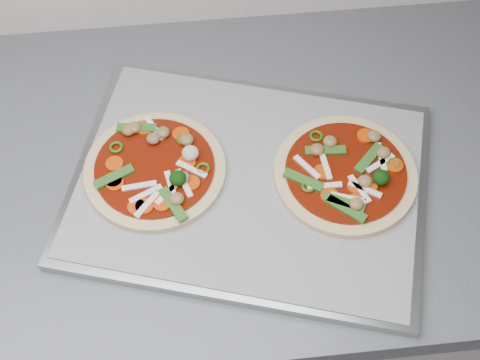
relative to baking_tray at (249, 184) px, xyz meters
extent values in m
cube|color=#B0B0AE|center=(-0.14, 0.04, -0.48)|extent=(3.60, 0.60, 0.86)
cube|color=#5B5B62|center=(-0.14, 0.04, -0.03)|extent=(3.60, 0.60, 0.04)
cube|color=gray|center=(0.00, 0.00, 0.00)|extent=(0.58, 0.49, 0.02)
cube|color=gray|center=(0.00, 0.00, 0.01)|extent=(0.55, 0.47, 0.00)
cylinder|color=#D9B481|center=(-0.13, 0.03, 0.02)|extent=(0.28, 0.28, 0.01)
cylinder|color=#661406|center=(-0.13, 0.03, 0.02)|extent=(0.23, 0.23, 0.00)
cube|color=#3E6E28|center=(-0.11, -0.04, 0.03)|extent=(0.04, 0.06, 0.00)
cylinder|color=#D53E01|center=(-0.14, 0.09, 0.03)|extent=(0.03, 0.03, 0.00)
ellipsoid|color=olive|center=(-0.17, 0.09, 0.03)|extent=(0.03, 0.03, 0.01)
cylinder|color=#D53E01|center=(-0.16, -0.04, 0.03)|extent=(0.03, 0.03, 0.00)
cube|color=white|center=(-0.14, -0.04, 0.03)|extent=(0.04, 0.04, 0.00)
ellipsoid|color=olive|center=(-0.13, 0.07, 0.03)|extent=(0.03, 0.03, 0.01)
cylinder|color=#D53E01|center=(-0.15, -0.04, 0.03)|extent=(0.03, 0.03, 0.00)
torus|color=#29550B|center=(-0.09, 0.07, 0.03)|extent=(0.03, 0.03, 0.00)
ellipsoid|color=olive|center=(-0.08, 0.06, 0.03)|extent=(0.02, 0.02, 0.01)
cube|color=white|center=(-0.11, -0.02, 0.03)|extent=(0.04, 0.04, 0.00)
cylinder|color=#D53E01|center=(-0.09, 0.08, 0.03)|extent=(0.03, 0.03, 0.00)
cylinder|color=#D53E01|center=(-0.19, 0.01, 0.03)|extent=(0.03, 0.03, 0.00)
ellipsoid|color=olive|center=(-0.09, 0.00, 0.03)|extent=(0.03, 0.03, 0.01)
cube|color=white|center=(-0.11, -0.01, 0.03)|extent=(0.02, 0.05, 0.00)
ellipsoid|color=olive|center=(-0.16, 0.09, 0.03)|extent=(0.02, 0.02, 0.01)
cylinder|color=#D53E01|center=(-0.19, 0.04, 0.03)|extent=(0.04, 0.04, 0.00)
cylinder|color=#D53E01|center=(-0.19, 0.00, 0.03)|extent=(0.03, 0.03, 0.00)
cube|color=white|center=(-0.13, 0.09, 0.03)|extent=(0.03, 0.05, 0.00)
cylinder|color=#D53E01|center=(-0.12, -0.04, 0.03)|extent=(0.03, 0.03, 0.00)
cylinder|color=#D53E01|center=(-0.08, -0.01, 0.03)|extent=(0.03, 0.03, 0.00)
ellipsoid|color=olive|center=(-0.12, 0.08, 0.03)|extent=(0.03, 0.03, 0.01)
cube|color=white|center=(-0.15, -0.01, 0.03)|extent=(0.05, 0.01, 0.00)
ellipsoid|color=beige|center=(-0.08, 0.04, 0.03)|extent=(0.03, 0.03, 0.02)
cube|color=white|center=(-0.09, -0.01, 0.03)|extent=(0.02, 0.05, 0.00)
ellipsoid|color=#0D3809|center=(-0.10, 0.00, 0.03)|extent=(0.03, 0.03, 0.02)
torus|color=#29550B|center=(-0.06, 0.01, 0.03)|extent=(0.03, 0.03, 0.00)
ellipsoid|color=olive|center=(-0.10, -0.03, 0.03)|extent=(0.03, 0.03, 0.01)
cube|color=white|center=(-0.08, 0.01, 0.03)|extent=(0.04, 0.03, 0.00)
cube|color=white|center=(-0.14, -0.02, 0.03)|extent=(0.05, 0.03, 0.00)
cube|color=#3E6E28|center=(-0.19, 0.01, 0.03)|extent=(0.06, 0.04, 0.00)
cube|color=#3E6E28|center=(-0.15, 0.10, 0.03)|extent=(0.06, 0.02, 0.00)
cylinder|color=#D53E01|center=(-0.08, 0.03, 0.03)|extent=(0.03, 0.03, 0.00)
torus|color=#29550B|center=(-0.18, 0.06, 0.03)|extent=(0.03, 0.03, 0.00)
cylinder|color=#D9B481|center=(0.14, -0.01, 0.02)|extent=(0.24, 0.24, 0.01)
cylinder|color=#661406|center=(0.14, -0.01, 0.02)|extent=(0.20, 0.20, 0.00)
cube|color=white|center=(0.15, -0.04, 0.03)|extent=(0.04, 0.03, 0.00)
cylinder|color=#D53E01|center=(0.10, -0.01, 0.03)|extent=(0.03, 0.03, 0.00)
cube|color=white|center=(0.15, -0.04, 0.03)|extent=(0.02, 0.05, 0.00)
cube|color=white|center=(0.19, 0.01, 0.03)|extent=(0.01, 0.05, 0.00)
cube|color=white|center=(0.08, 0.00, 0.03)|extent=(0.03, 0.04, 0.00)
cylinder|color=#D53E01|center=(0.20, -0.01, 0.03)|extent=(0.03, 0.03, 0.00)
cube|color=#3E6E28|center=(0.17, 0.01, 0.03)|extent=(0.05, 0.05, 0.00)
torus|color=#29550B|center=(0.08, -0.03, 0.03)|extent=(0.03, 0.03, 0.00)
cube|color=white|center=(0.13, -0.05, 0.03)|extent=(0.05, 0.02, 0.00)
cube|color=white|center=(0.10, -0.03, 0.03)|extent=(0.05, 0.01, 0.00)
cylinder|color=#D53E01|center=(0.14, -0.06, 0.03)|extent=(0.03, 0.03, 0.00)
cylinder|color=#D53E01|center=(0.10, -0.05, 0.03)|extent=(0.03, 0.03, 0.00)
cube|color=white|center=(0.19, 0.00, 0.03)|extent=(0.05, 0.03, 0.00)
cylinder|color=#D53E01|center=(0.16, -0.04, 0.03)|extent=(0.04, 0.04, 0.00)
cube|color=#3E6E28|center=(0.07, -0.02, 0.03)|extent=(0.06, 0.04, 0.00)
ellipsoid|color=olive|center=(0.12, 0.04, 0.03)|extent=(0.03, 0.03, 0.01)
cube|color=#3E6E28|center=(0.11, 0.03, 0.03)|extent=(0.06, 0.02, 0.00)
cylinder|color=#D53E01|center=(0.14, -0.04, 0.03)|extent=(0.03, 0.03, 0.00)
cube|color=#3E6E28|center=(0.12, -0.06, 0.03)|extent=(0.06, 0.04, 0.00)
ellipsoid|color=#0D3809|center=(0.18, -0.03, 0.03)|extent=(0.03, 0.03, 0.02)
ellipsoid|color=olive|center=(0.16, -0.03, 0.03)|extent=(0.02, 0.02, 0.01)
cylinder|color=#D53E01|center=(0.17, 0.05, 0.03)|extent=(0.04, 0.04, 0.00)
ellipsoid|color=olive|center=(0.19, 0.04, 0.03)|extent=(0.02, 0.02, 0.01)
cube|color=#3E6E28|center=(0.12, -0.07, 0.03)|extent=(0.05, 0.05, 0.00)
cube|color=white|center=(0.11, 0.00, 0.03)|extent=(0.01, 0.05, 0.00)
torus|color=#29550B|center=(0.10, 0.05, 0.03)|extent=(0.03, 0.03, 0.00)
ellipsoid|color=olive|center=(0.19, 0.01, 0.03)|extent=(0.03, 0.03, 0.01)
ellipsoid|color=olive|center=(0.14, -0.07, 0.03)|extent=(0.02, 0.02, 0.01)
torus|color=#29550B|center=(0.20, -0.01, 0.03)|extent=(0.03, 0.03, 0.00)
ellipsoid|color=olive|center=(0.10, 0.03, 0.03)|extent=(0.02, 0.02, 0.01)
camera|label=1|loc=(-0.07, -0.51, 0.80)|focal=50.00mm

